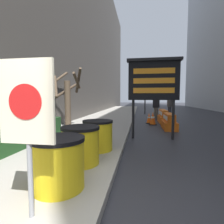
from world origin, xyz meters
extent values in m
plane|color=#2D2D33|center=(0.00, 0.00, 0.00)|extent=(120.00, 120.00, 0.00)
cube|color=#4C4742|center=(-3.91, 9.80, 8.13)|extent=(0.40, 50.40, 16.26)
cube|color=#1E421E|center=(-3.11, 2.11, 0.48)|extent=(0.90, 4.68, 0.66)
cylinder|color=#4C3D2D|center=(-2.88, 5.65, 1.26)|extent=(0.28, 0.28, 2.21)
cylinder|color=#4C3D2D|center=(-3.31, 5.35, 2.09)|extent=(0.65, 0.99, 1.13)
cylinder|color=#4C3D2D|center=(-3.51, 5.95, 2.46)|extent=(0.56, 1.38, 0.97)
cylinder|color=#4C3D2D|center=(-2.45, 5.96, 2.38)|extent=(0.67, 0.99, 1.15)
cylinder|color=#4C3D2D|center=(-2.44, 5.70, 2.37)|extent=(0.21, 0.95, 0.71)
cylinder|color=#4C3D2D|center=(-3.18, 6.11, 1.91)|extent=(0.95, 0.80, 0.81)
cylinder|color=yellow|center=(-0.77, 0.39, 0.52)|extent=(0.79, 0.79, 0.75)
cylinder|color=black|center=(-0.77, 0.39, 0.93)|extent=(0.82, 0.82, 0.06)
cylinder|color=yellow|center=(-0.78, 1.43, 0.52)|extent=(0.79, 0.79, 0.75)
cylinder|color=black|center=(-0.78, 1.43, 0.93)|extent=(0.82, 0.82, 0.06)
cylinder|color=yellow|center=(-0.66, 2.47, 0.52)|extent=(0.79, 0.79, 0.75)
cylinder|color=black|center=(-0.66, 2.47, 0.93)|extent=(0.82, 0.82, 0.06)
cylinder|color=gray|center=(-0.79, -0.29, 0.83)|extent=(0.06, 0.06, 1.37)
cube|color=beige|center=(-0.79, -0.31, 1.52)|extent=(0.67, 0.04, 0.95)
cylinder|color=red|center=(-0.79, -0.34, 1.52)|extent=(0.40, 0.01, 0.40)
cylinder|color=black|center=(0.21, 4.67, 0.74)|extent=(0.10, 0.10, 1.49)
cylinder|color=black|center=(1.70, 4.67, 0.74)|extent=(0.10, 0.10, 1.49)
cube|color=black|center=(0.96, 4.67, 2.20)|extent=(1.86, 0.24, 1.43)
cube|color=black|center=(0.96, 4.60, 2.96)|extent=(1.98, 0.34, 0.10)
cube|color=orange|center=(0.96, 4.54, 2.56)|extent=(1.49, 0.02, 0.20)
cube|color=orange|center=(0.96, 4.54, 2.20)|extent=(1.49, 0.02, 0.20)
cube|color=orange|center=(0.96, 4.54, 1.84)|extent=(1.49, 0.02, 0.20)
cube|color=orange|center=(1.93, 6.98, 0.20)|extent=(0.62, 1.61, 0.39)
cube|color=orange|center=(1.93, 6.98, 0.59)|extent=(0.37, 1.61, 0.39)
cube|color=white|center=(1.74, 6.98, 0.59)|extent=(0.02, 1.29, 0.20)
cube|color=orange|center=(1.93, 9.31, 0.21)|extent=(0.54, 1.95, 0.41)
cube|color=orange|center=(1.93, 9.31, 0.62)|extent=(0.33, 1.95, 0.41)
cube|color=white|center=(1.76, 9.31, 0.62)|extent=(0.02, 1.56, 0.21)
cube|color=black|center=(1.22, 8.28, 0.02)|extent=(0.43, 0.43, 0.04)
cone|color=#EA560F|center=(1.22, 8.28, 0.41)|extent=(0.35, 0.35, 0.73)
cylinder|color=white|center=(1.22, 8.28, 0.44)|extent=(0.20, 0.20, 0.10)
cube|color=black|center=(2.08, 7.83, 0.02)|extent=(0.33, 0.33, 0.04)
cone|color=#EA560F|center=(2.08, 7.83, 0.32)|extent=(0.27, 0.27, 0.55)
cylinder|color=white|center=(2.08, 7.83, 0.34)|extent=(0.15, 0.15, 0.08)
cube|color=black|center=(1.02, 8.85, 0.02)|extent=(0.36, 0.36, 0.04)
cone|color=#EA560F|center=(1.02, 8.85, 0.34)|extent=(0.29, 0.29, 0.60)
cylinder|color=white|center=(1.02, 8.85, 0.37)|extent=(0.17, 0.17, 0.08)
cylinder|color=#2D2D30|center=(0.94, 15.21, 2.28)|extent=(0.12, 0.12, 4.57)
cube|color=#23281E|center=(0.94, 15.05, 4.15)|extent=(0.28, 0.28, 0.84)
sphere|color=#360605|center=(0.94, 14.90, 4.43)|extent=(0.15, 0.15, 0.15)
sphere|color=gold|center=(0.94, 14.90, 4.15)|extent=(0.15, 0.15, 0.15)
sphere|color=black|center=(0.94, 14.90, 3.87)|extent=(0.15, 0.15, 0.15)
cylinder|color=#514C42|center=(1.56, 11.12, 0.43)|extent=(0.14, 0.14, 0.86)
cylinder|color=#514C42|center=(1.72, 11.12, 0.43)|extent=(0.14, 0.14, 0.86)
cube|color=black|center=(1.64, 11.12, 1.20)|extent=(0.51, 0.37, 0.68)
sphere|color=#A36061|center=(1.64, 11.12, 1.66)|extent=(0.24, 0.24, 0.24)
cylinder|color=#333338|center=(2.88, 13.23, 0.41)|extent=(0.13, 0.13, 0.81)
cylinder|color=#333338|center=(3.03, 13.23, 0.41)|extent=(0.13, 0.13, 0.81)
cube|color=#47423D|center=(2.95, 13.23, 1.13)|extent=(0.49, 0.51, 0.64)
sphere|color=#98714F|center=(2.95, 13.23, 1.57)|extent=(0.22, 0.22, 0.22)
camera|label=1|loc=(0.47, -2.10, 1.56)|focal=28.00mm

